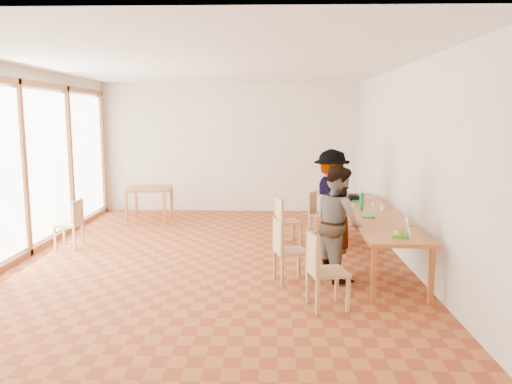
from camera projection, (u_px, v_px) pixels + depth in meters
ground at (212, 257)px, 7.96m from camera, size 8.00×8.00×0.00m
wall_back at (230, 148)px, 11.69m from camera, size 6.00×0.10×3.00m
wall_front at (149, 212)px, 3.78m from camera, size 6.00×0.10×3.00m
wall_right at (405, 164)px, 7.66m from camera, size 0.10×8.00×3.00m
window_wall at (22, 163)px, 7.81m from camera, size 0.10×8.00×3.00m
ceiling at (209, 63)px, 7.51m from camera, size 6.00×8.00×0.04m
communal_table at (371, 215)px, 7.76m from camera, size 0.80×4.00×0.75m
side_table at (149, 191)px, 10.49m from camera, size 0.90×0.90×0.75m
chair_near at (320, 262)px, 5.75m from camera, size 0.51×0.51×0.48m
chair_mid at (285, 243)px, 6.69m from camera, size 0.50×0.50×0.46m
chair_far at (283, 216)px, 8.67m from camera, size 0.50×0.50×0.44m
chair_empty at (317, 208)px, 9.45m from camera, size 0.51×0.51×0.44m
chair_spare at (73, 218)px, 8.46m from camera, size 0.40×0.40×0.44m
person_near at (340, 222)px, 6.92m from camera, size 0.56×0.66×1.55m
person_mid at (338, 222)px, 6.81m from camera, size 0.81×0.92×1.58m
person_far at (331, 198)px, 8.59m from camera, size 0.73×1.14×1.67m
laptop_near at (404, 231)px, 6.17m from camera, size 0.29×0.31×0.22m
laptop_mid at (371, 213)px, 7.37m from camera, size 0.24×0.27×0.21m
laptop_far at (360, 199)px, 8.65m from camera, size 0.27×0.29×0.21m
yellow_mug at (399, 233)px, 6.14m from camera, size 0.12×0.12×0.09m
green_bottle at (362, 202)px, 7.86m from camera, size 0.07×0.07×0.28m
clear_glass at (383, 207)px, 7.89m from camera, size 0.07×0.07×0.09m
condiment_cup at (352, 205)px, 8.17m from camera, size 0.08×0.08×0.06m
pink_phone at (410, 225)px, 6.78m from camera, size 0.05×0.10×0.01m
black_pouch at (354, 198)px, 8.85m from camera, size 0.16×0.26×0.09m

